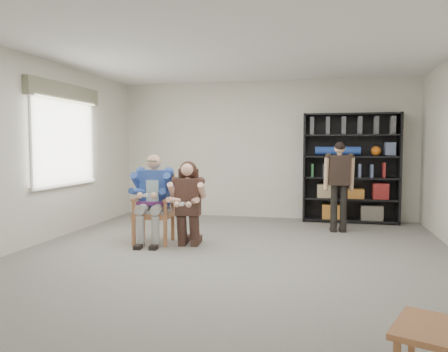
% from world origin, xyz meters
% --- Properties ---
extents(room_shell, '(6.00, 7.00, 2.80)m').
position_xyz_m(room_shell, '(0.00, 0.00, 1.40)').
color(room_shell, silver).
rests_on(room_shell, ground).
extents(floor, '(6.00, 7.00, 0.01)m').
position_xyz_m(floor, '(0.00, 0.00, 0.00)').
color(floor, slate).
rests_on(floor, ground).
extents(window_left, '(0.16, 2.00, 1.75)m').
position_xyz_m(window_left, '(-2.95, 1.00, 1.63)').
color(window_left, white).
rests_on(window_left, room_shell).
extents(armchair, '(0.66, 0.64, 1.05)m').
position_xyz_m(armchair, '(-1.33, 0.74, 0.52)').
color(armchair, '#A36542').
rests_on(armchair, floor).
extents(seated_man, '(0.66, 0.87, 1.36)m').
position_xyz_m(seated_man, '(-1.33, 0.74, 0.68)').
color(seated_man, navy).
rests_on(seated_man, floor).
extents(kneeling_woman, '(0.60, 0.88, 1.25)m').
position_xyz_m(kneeling_woman, '(-0.75, 0.62, 0.62)').
color(kneeling_woman, '#34211C').
rests_on(kneeling_woman, floor).
extents(bookshelf, '(1.80, 0.38, 2.10)m').
position_xyz_m(bookshelf, '(1.70, 3.28, 1.05)').
color(bookshelf, black).
rests_on(bookshelf, floor).
extents(standing_man, '(0.51, 0.33, 1.55)m').
position_xyz_m(standing_man, '(1.45, 2.22, 0.78)').
color(standing_man, black).
rests_on(standing_man, floor).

